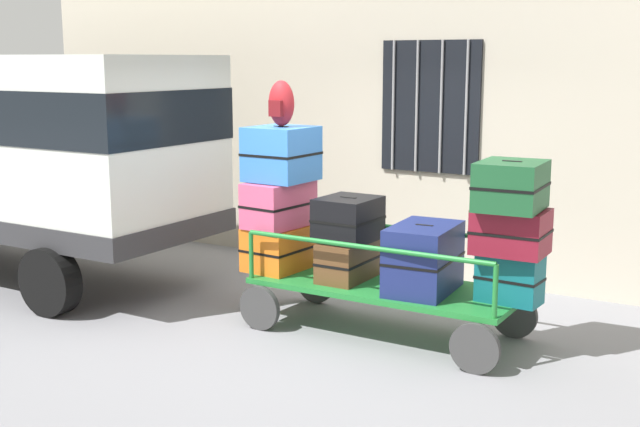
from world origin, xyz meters
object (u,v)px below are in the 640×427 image
object	(u,v)px
luggage_cart	(385,293)
suitcase_left_bottom	(283,247)
suitcase_midright_bottom	(510,278)
suitcase_left_top	(281,154)
suitcase_midleft_bottom	(351,259)
suitcase_midright_top	(511,185)
suitcase_center_bottom	(424,258)
van	(12,141)
suitcase_midright_middle	(511,231)
suitcase_left_middle	(279,204)
backpack	(281,104)
suitcase_midleft_middle	(348,219)

from	to	relation	value
luggage_cart	suitcase_left_bottom	xyz separation A→B (m)	(-1.16, 0.03, 0.30)
suitcase_midright_bottom	luggage_cart	bearing A→B (deg)	-178.35
suitcase_left_bottom	suitcase_left_top	size ratio (longest dim) A/B	1.28
suitcase_midleft_bottom	suitcase_midright_top	distance (m)	1.77
suitcase_midleft_bottom	suitcase_center_bottom	world-z (taller)	suitcase_center_bottom
van	suitcase_midright_middle	xyz separation A→B (m)	(5.89, 0.31, -0.49)
luggage_cart	suitcase_midright_middle	size ratio (longest dim) A/B	4.17
van	suitcase_left_bottom	xyz separation A→B (m)	(3.56, 0.32, -0.90)
suitcase_left_middle	suitcase_midright_bottom	size ratio (longest dim) A/B	1.31
suitcase_midright_middle	van	bearing A→B (deg)	-177.03
suitcase_midright_bottom	backpack	size ratio (longest dim) A/B	1.27
luggage_cart	suitcase_center_bottom	distance (m)	0.55
suitcase_left_bottom	suitcase_center_bottom	size ratio (longest dim) A/B	0.97
van	suitcase_left_top	size ratio (longest dim) A/B	7.96
suitcase_left_middle	suitcase_center_bottom	world-z (taller)	suitcase_left_middle
suitcase_left_bottom	suitcase_midleft_bottom	world-z (taller)	suitcase_left_bottom
suitcase_left_top	suitcase_midright_bottom	world-z (taller)	suitcase_left_top
suitcase_midright_bottom	suitcase_midright_middle	xyz separation A→B (m)	(0.00, -0.02, 0.41)
suitcase_left_top	suitcase_midright_bottom	bearing A→B (deg)	0.34
luggage_cart	suitcase_midleft_middle	size ratio (longest dim) A/B	4.37
luggage_cart	suitcase_left_middle	size ratio (longest dim) A/B	3.50
suitcase_left_bottom	suitcase_left_top	world-z (taller)	suitcase_left_top
suitcase_midright_top	suitcase_midright_middle	bearing A→B (deg)	90.00
suitcase_center_bottom	suitcase_midright_middle	xyz separation A→B (m)	(0.78, 0.04, 0.33)
suitcase_midleft_bottom	suitcase_midleft_middle	distance (m)	0.40
van	suitcase_midright_middle	world-z (taller)	van
suitcase_left_middle	backpack	size ratio (longest dim) A/B	1.67
suitcase_midleft_middle	suitcase_midright_middle	world-z (taller)	suitcase_midright_middle
suitcase_left_bottom	suitcase_midleft_bottom	distance (m)	0.78
suitcase_left_middle	suitcase_midleft_bottom	size ratio (longest dim) A/B	0.95
luggage_cart	suitcase_left_bottom	bearing A→B (deg)	178.64
van	suitcase_midright_top	xyz separation A→B (m)	(5.89, 0.26, -0.09)
backpack	suitcase_left_bottom	bearing A→B (deg)	119.95
suitcase_midright_top	backpack	world-z (taller)	backpack
suitcase_midleft_bottom	suitcase_midleft_middle	size ratio (longest dim) A/B	1.32
suitcase_center_bottom	backpack	bearing A→B (deg)	179.28
van	suitcase_midleft_middle	size ratio (longest dim) A/B	8.50
van	suitcase_left_top	world-z (taller)	van
suitcase_midleft_middle	suitcase_midright_bottom	bearing A→B (deg)	2.11
suitcase_left_middle	suitcase_midright_middle	bearing A→B (deg)	1.09
suitcase_left_top	suitcase_center_bottom	size ratio (longest dim) A/B	0.75
suitcase_left_bottom	suitcase_center_bottom	distance (m)	1.56
van	suitcase_midleft_bottom	xyz separation A→B (m)	(4.33, 0.33, -0.93)
luggage_cart	suitcase_midright_top	distance (m)	1.61
van	luggage_cart	distance (m)	4.88
suitcase_left_bottom	suitcase_midright_middle	distance (m)	2.37
suitcase_midright_bottom	backpack	xyz separation A→B (m)	(-2.31, -0.04, 1.42)
suitcase_left_top	suitcase_midright_middle	size ratio (longest dim) A/B	1.02
suitcase_left_bottom	suitcase_left_middle	size ratio (longest dim) A/B	1.10
van	suitcase_midright_top	size ratio (longest dim) A/B	7.66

